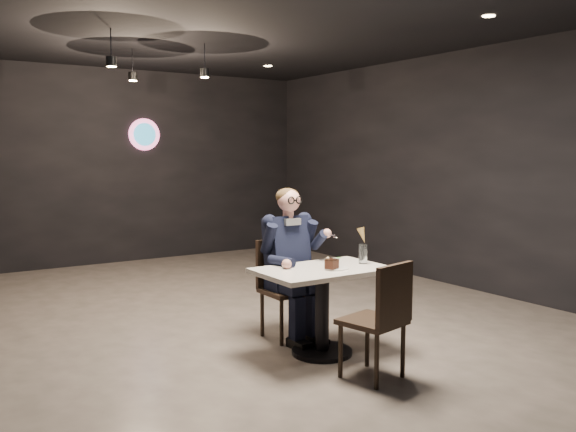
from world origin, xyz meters
TOP-DOWN VIEW (x-y plane):
  - floor at (0.00, 0.00)m, footprint 9.00×9.00m
  - wall_sign at (0.80, 4.47)m, footprint 0.50×0.06m
  - pendant_lights at (0.00, 2.00)m, footprint 1.40×1.20m
  - main_table at (0.45, -0.79)m, footprint 1.10×0.70m
  - chair_far at (0.45, -0.24)m, footprint 0.42×0.46m
  - chair_near at (0.45, -1.43)m, footprint 0.51×0.54m
  - seated_man at (0.45, -0.24)m, footprint 0.60×0.80m
  - dessert_plate at (0.52, -0.88)m, footprint 0.20×0.20m
  - cake_slice at (0.46, -0.89)m, footprint 0.12×0.11m
  - mint_leaf at (0.55, -0.87)m, footprint 0.06×0.04m
  - sundae_glass at (0.87, -0.81)m, footprint 0.08×0.08m
  - wafer_cone at (0.86, -0.81)m, footprint 0.08×0.08m

SIDE VIEW (x-z plane):
  - floor at x=0.00m, z-range 0.00..0.00m
  - main_table at x=0.45m, z-range 0.00..0.75m
  - chair_far at x=0.45m, z-range 0.00..0.92m
  - chair_near at x=0.45m, z-range 0.00..0.92m
  - seated_man at x=0.45m, z-range 0.00..1.44m
  - dessert_plate at x=0.52m, z-range 0.75..0.76m
  - cake_slice at x=0.46m, z-range 0.76..0.83m
  - sundae_glass at x=0.87m, z-range 0.75..0.92m
  - mint_leaf at x=0.55m, z-range 0.84..0.85m
  - wafer_cone at x=0.86m, z-range 0.93..1.07m
  - wall_sign at x=0.80m, z-range 1.75..2.25m
  - pendant_lights at x=0.00m, z-range 2.70..3.06m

